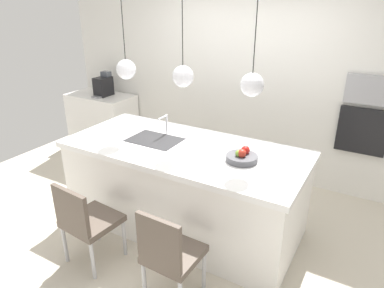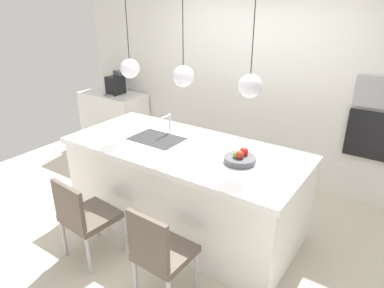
% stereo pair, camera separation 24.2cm
% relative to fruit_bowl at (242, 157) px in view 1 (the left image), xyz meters
% --- Properties ---
extents(floor, '(6.60, 6.60, 0.00)m').
position_rel_fruit_bowl_xyz_m(floor, '(-0.65, 0.02, -1.00)').
color(floor, beige).
rests_on(floor, ground).
extents(back_wall, '(6.00, 0.10, 2.60)m').
position_rel_fruit_bowl_xyz_m(back_wall, '(-0.65, 1.67, 0.30)').
color(back_wall, silver).
rests_on(back_wall, ground).
extents(kitchen_island, '(2.52, 1.15, 0.95)m').
position_rel_fruit_bowl_xyz_m(kitchen_island, '(-0.65, 0.02, -0.52)').
color(kitchen_island, white).
rests_on(kitchen_island, ground).
extents(sink_basin, '(0.56, 0.40, 0.02)m').
position_rel_fruit_bowl_xyz_m(sink_basin, '(-1.02, 0.02, -0.05)').
color(sink_basin, '#2D2D30').
rests_on(sink_basin, kitchen_island).
extents(faucet, '(0.02, 0.17, 0.22)m').
position_rel_fruit_bowl_xyz_m(faucet, '(-1.02, 0.23, 0.10)').
color(faucet, silver).
rests_on(faucet, kitchen_island).
extents(fruit_bowl, '(0.30, 0.30, 0.13)m').
position_rel_fruit_bowl_xyz_m(fruit_bowl, '(0.00, 0.00, 0.00)').
color(fruit_bowl, '#4C4C51').
rests_on(fruit_bowl, kitchen_island).
extents(side_counter, '(1.10, 0.60, 0.89)m').
position_rel_fruit_bowl_xyz_m(side_counter, '(-3.05, 1.30, -0.55)').
color(side_counter, white).
rests_on(side_counter, ground).
extents(coffee_machine, '(0.20, 0.35, 0.38)m').
position_rel_fruit_bowl_xyz_m(coffee_machine, '(-2.96, 1.30, 0.06)').
color(coffee_machine, black).
rests_on(coffee_machine, side_counter).
extents(microwave, '(0.54, 0.08, 0.34)m').
position_rel_fruit_bowl_xyz_m(microwave, '(0.89, 1.60, 0.41)').
color(microwave, '#9E9EA3').
rests_on(microwave, back_wall).
extents(oven, '(0.56, 0.08, 0.56)m').
position_rel_fruit_bowl_xyz_m(oven, '(0.89, 1.60, -0.09)').
color(oven, black).
rests_on(oven, back_wall).
extents(chair_near, '(0.49, 0.49, 0.86)m').
position_rel_fruit_bowl_xyz_m(chair_near, '(-1.12, -0.96, -0.51)').
color(chair_near, brown).
rests_on(chair_near, ground).
extents(chair_middle, '(0.43, 0.44, 0.89)m').
position_rel_fruit_bowl_xyz_m(chair_middle, '(-0.19, -0.96, -0.50)').
color(chair_middle, brown).
rests_on(chair_middle, ground).
extents(pendant_light_left, '(0.21, 0.21, 0.81)m').
position_rel_fruit_bowl_xyz_m(pendant_light_left, '(-1.35, 0.02, 0.69)').
color(pendant_light_left, silver).
extents(pendant_light_center, '(0.21, 0.21, 0.81)m').
position_rel_fruit_bowl_xyz_m(pendant_light_center, '(-0.65, 0.02, 0.69)').
color(pendant_light_center, silver).
extents(pendant_light_right, '(0.21, 0.21, 0.81)m').
position_rel_fruit_bowl_xyz_m(pendant_light_right, '(0.04, 0.02, 0.69)').
color(pendant_light_right, silver).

